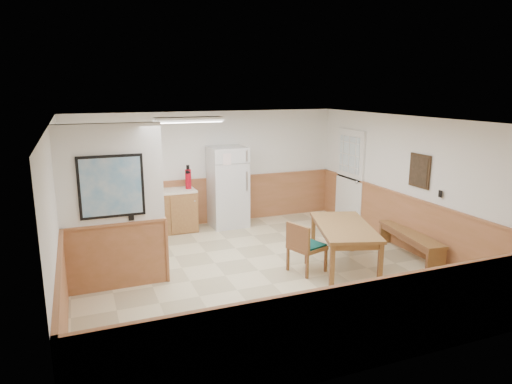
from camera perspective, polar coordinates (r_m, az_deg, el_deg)
name	(u,v)px	position (r m, az deg, el deg)	size (l,w,h in m)	color
ground	(258,270)	(7.76, 0.31, -9.78)	(6.00, 6.00, 0.00)	beige
ceiling	(259,120)	(7.18, 0.34, 8.98)	(6.00, 6.00, 0.02)	white
back_wall	(208,168)	(10.15, -6.03, 2.95)	(6.00, 0.02, 2.50)	white
right_wall	(408,184)	(8.91, 18.52, 0.95)	(0.02, 6.00, 2.50)	white
left_wall	(57,217)	(6.87, -23.60, -2.88)	(0.02, 6.00, 2.50)	white
wainscot_back	(209,201)	(10.29, -5.91, -1.18)	(6.00, 0.04, 1.00)	#AF6B46
wainscot_right	(405,223)	(9.07, 18.09, -3.69)	(0.04, 6.00, 1.00)	#AF6B46
wainscot_left	(64,268)	(7.10, -22.89, -8.72)	(0.04, 6.00, 1.00)	#AF6B46
partition_wall	(113,210)	(7.07, -17.48, -2.12)	(1.50, 0.20, 2.50)	white
kitchen_counter	(157,212)	(9.77, -12.25, -2.41)	(2.20, 0.61, 1.00)	olive
exterior_door	(349,177)	(10.42, 11.61, 1.90)	(0.07, 1.02, 2.15)	white
kitchen_window	(108,161)	(9.74, -18.04, 3.75)	(0.80, 0.04, 1.00)	white
wall_painting	(420,171)	(8.61, 19.76, 2.50)	(0.04, 0.50, 0.60)	#362515
fluorescent_fixture	(189,120)	(8.18, -8.41, 8.94)	(1.20, 0.30, 0.09)	white
refrigerator	(228,187)	(9.97, -3.54, 0.64)	(0.79, 0.73, 1.76)	silver
dining_table	(344,231)	(7.80, 10.96, -4.75)	(1.36, 1.91, 0.75)	olive
dining_bench	(410,238)	(8.72, 18.72, -5.46)	(0.60, 1.70, 0.45)	olive
dining_chair	(303,244)	(7.55, 5.91, -6.49)	(0.82, 0.67, 0.85)	olive
fire_extinguisher	(188,178)	(9.74, -8.47, 1.70)	(0.17, 0.17, 0.51)	#AF091A
soap_bottle	(111,190)	(9.51, -17.73, 0.22)	(0.07, 0.07, 0.21)	#1A903E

